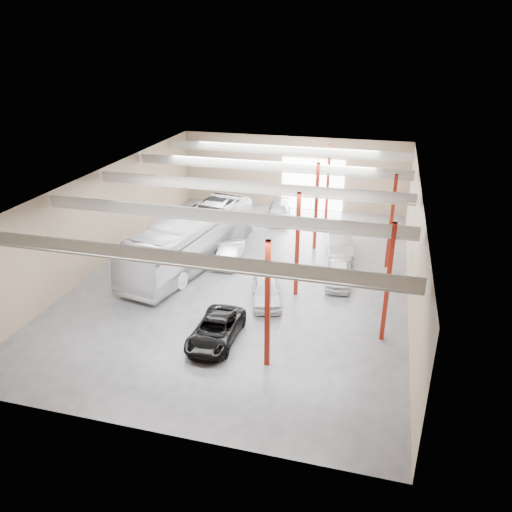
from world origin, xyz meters
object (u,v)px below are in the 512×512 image
at_px(car_row_a, 266,290).
at_px(black_sedan, 216,330).
at_px(car_right_far, 338,273).
at_px(coach_bus, 191,240).
at_px(car_right_near, 340,243).
at_px(car_row_c, 279,212).
at_px(car_row_b, 229,253).

bearing_deg(car_row_a, black_sedan, -123.59).
bearing_deg(car_row_a, car_right_far, 25.41).
distance_m(coach_bus, car_right_near, 11.56).
distance_m(black_sedan, car_right_near, 15.11).
bearing_deg(coach_bus, car_row_c, 80.48).
height_order(black_sedan, car_right_near, car_right_near).
xyz_separation_m(black_sedan, car_right_near, (5.35, 14.13, 0.15)).
relative_size(coach_bus, car_right_near, 2.72).
bearing_deg(black_sedan, car_right_near, 69.24).
distance_m(car_row_c, car_right_far, 13.53).
bearing_deg(black_sedan, car_right_far, 56.89).
height_order(black_sedan, car_row_c, car_row_c).
bearing_deg(car_right_far, black_sedan, -128.21).
distance_m(black_sedan, car_row_b, 10.70).
distance_m(car_row_b, car_right_far, 8.46).
xyz_separation_m(car_row_a, car_right_near, (3.72, 8.93, 0.07)).
xyz_separation_m(black_sedan, car_row_b, (-2.52, 10.40, 0.04)).
height_order(car_row_c, car_right_far, car_right_far).
distance_m(car_right_near, car_right_far, 5.22).
bearing_deg(car_right_far, car_row_b, 164.89).
bearing_deg(car_right_far, coach_bus, 172.91).
relative_size(coach_bus, car_row_a, 3.09).
height_order(coach_bus, car_row_b, coach_bus).
height_order(car_row_c, car_right_near, car_right_near).
bearing_deg(car_row_b, car_row_c, 76.24).
relative_size(car_right_near, car_right_far, 1.18).
bearing_deg(car_row_b, coach_bus, -162.26).
relative_size(coach_bus, black_sedan, 2.78).
bearing_deg(black_sedan, coach_bus, 118.67).
relative_size(coach_bus, car_right_far, 3.22).
height_order(coach_bus, black_sedan, coach_bus).
relative_size(car_row_b, car_right_far, 1.03).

